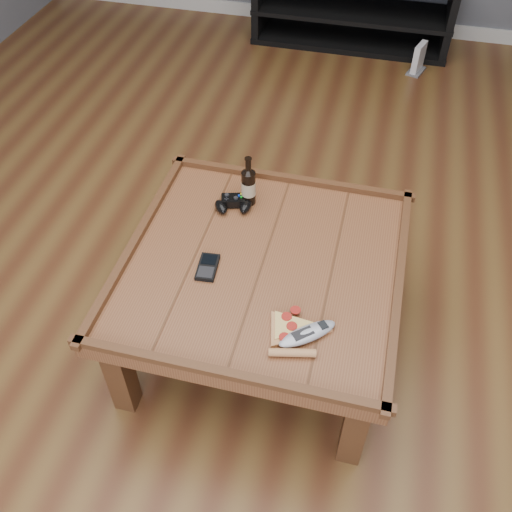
% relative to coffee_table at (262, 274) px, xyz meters
% --- Properties ---
extents(ground, '(6.00, 6.00, 0.00)m').
position_rel_coffee_table_xyz_m(ground, '(0.00, 0.00, -0.39)').
color(ground, '#4F2A16').
rests_on(ground, ground).
extents(baseboard, '(5.00, 0.02, 0.10)m').
position_rel_coffee_table_xyz_m(baseboard, '(0.00, 2.99, -0.34)').
color(baseboard, silver).
rests_on(baseboard, ground).
extents(coffee_table, '(1.03, 1.03, 0.48)m').
position_rel_coffee_table_xyz_m(coffee_table, '(0.00, 0.00, 0.00)').
color(coffee_table, brown).
rests_on(coffee_table, ground).
extents(media_console, '(1.40, 0.45, 0.50)m').
position_rel_coffee_table_xyz_m(media_console, '(0.00, 2.75, -0.15)').
color(media_console, black).
rests_on(media_console, ground).
extents(beer_bottle, '(0.06, 0.06, 0.22)m').
position_rel_coffee_table_xyz_m(beer_bottle, '(-0.13, 0.31, 0.15)').
color(beer_bottle, black).
rests_on(beer_bottle, coffee_table).
extents(game_controller, '(0.16, 0.13, 0.04)m').
position_rel_coffee_table_xyz_m(game_controller, '(-0.18, 0.26, 0.08)').
color(game_controller, black).
rests_on(game_controller, coffee_table).
extents(pizza_slice, '(0.22, 0.30, 0.03)m').
position_rel_coffee_table_xyz_m(pizza_slice, '(0.17, -0.28, 0.07)').
color(pizza_slice, tan).
rests_on(pizza_slice, coffee_table).
extents(smartphone, '(0.08, 0.13, 0.02)m').
position_rel_coffee_table_xyz_m(smartphone, '(-0.18, -0.08, 0.07)').
color(smartphone, black).
rests_on(smartphone, coffee_table).
extents(remote_control, '(0.20, 0.18, 0.03)m').
position_rel_coffee_table_xyz_m(remote_control, '(0.22, -0.28, 0.07)').
color(remote_control, '#A0A4AE').
rests_on(remote_control, coffee_table).
extents(game_console, '(0.13, 0.18, 0.20)m').
position_rel_coffee_table_xyz_m(game_console, '(0.51, 2.41, -0.30)').
color(game_console, slate).
rests_on(game_console, ground).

